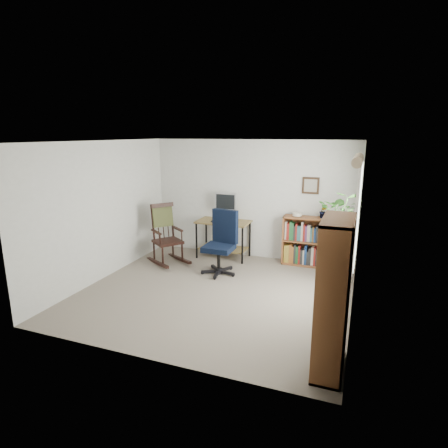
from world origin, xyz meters
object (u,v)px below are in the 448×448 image
at_px(desk, 223,239).
at_px(low_bookshelf, 306,241).
at_px(office_chair, 219,243).
at_px(rocking_chair, 168,234).
at_px(tall_bookshelf, 333,297).

distance_m(desk, low_bookshelf, 1.68).
relative_size(office_chair, rocking_chair, 0.99).
bearing_deg(rocking_chair, office_chair, -63.35).
height_order(rocking_chair, tall_bookshelf, tall_bookshelf).
bearing_deg(low_bookshelf, office_chair, -143.87).
distance_m(office_chair, rocking_chair, 1.18).
bearing_deg(tall_bookshelf, low_bookshelf, 102.88).
height_order(desk, office_chair, office_chair).
bearing_deg(tall_bookshelf, rocking_chair, 143.76).
relative_size(rocking_chair, tall_bookshelf, 0.71).
xyz_separation_m(office_chair, rocking_chair, (-1.16, 0.21, 0.01)).
distance_m(office_chair, low_bookshelf, 1.76).
height_order(desk, rocking_chair, rocking_chair).
xyz_separation_m(desk, tall_bookshelf, (2.42, -3.15, 0.46)).
xyz_separation_m(office_chair, low_bookshelf, (1.42, 1.04, -0.11)).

